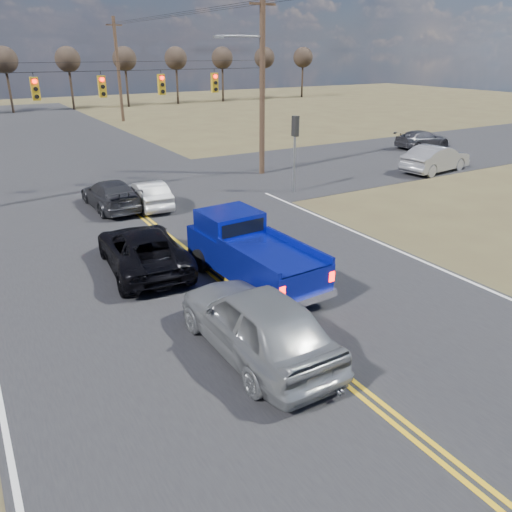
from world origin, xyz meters
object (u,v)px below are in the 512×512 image
cross_car_east_near (436,159)px  cross_car_east_far (422,139)px  white_car_queue (149,194)px  silver_suv (257,322)px  pickup_truck (250,253)px  black_suv (143,249)px  dgrey_car_queue (111,195)px

cross_car_east_near → cross_car_east_far: bearing=-49.9°
white_car_queue → cross_car_east_far: (23.18, 4.31, 0.02)m
silver_suv → cross_car_east_near: silver_suv is taller
pickup_truck → black_suv: bearing=131.1°
pickup_truck → silver_suv: pickup_truck is taller
white_car_queue → cross_car_east_near: (17.55, -1.80, 0.18)m
silver_suv → white_car_queue: 13.38m
white_car_queue → pickup_truck: bearing=93.5°
black_suv → white_car_queue: size_ratio=1.35×
pickup_truck → white_car_queue: bearing=86.8°
silver_suv → white_car_queue: silver_suv is taller
pickup_truck → dgrey_car_queue: 10.39m
cross_car_east_near → silver_suv: bearing=113.1°
cross_car_east_near → cross_car_east_far: 8.31m
silver_suv → dgrey_car_queue: size_ratio=1.12×
silver_suv → cross_car_east_near: size_ratio=1.05×
pickup_truck → cross_car_east_far: (23.19, 13.88, -0.34)m
white_car_queue → dgrey_car_queue: bearing=-20.0°
pickup_truck → white_car_queue: size_ratio=1.45×
silver_suv → cross_car_east_far: silver_suv is taller
silver_suv → black_suv: bearing=-84.5°
pickup_truck → white_car_queue: 9.57m
silver_suv → dgrey_car_queue: (0.36, 13.93, -0.21)m
black_suv → white_car_queue: bearing=-105.7°
white_car_queue → cross_car_east_far: 23.58m
dgrey_car_queue → cross_car_east_near: (19.15, -2.50, 0.14)m
pickup_truck → cross_car_east_near: 19.20m
silver_suv → dgrey_car_queue: bearing=-92.1°
silver_suv → dgrey_car_queue: 13.93m
dgrey_car_queue → cross_car_east_near: 19.31m
cross_car_east_far → cross_car_east_near: bearing=142.1°
black_suv → pickup_truck: bearing=139.5°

